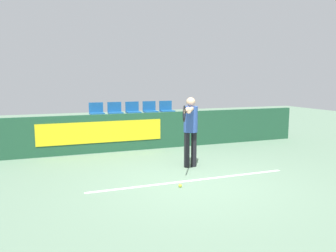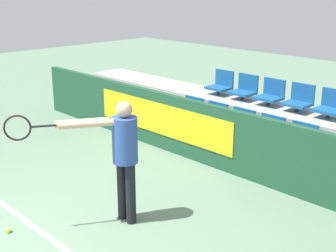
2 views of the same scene
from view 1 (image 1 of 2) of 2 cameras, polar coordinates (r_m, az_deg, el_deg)
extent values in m
plane|color=slate|center=(6.74, 4.45, -9.55)|extent=(30.00, 30.00, 0.00)
cube|color=white|center=(6.77, 4.30, -9.42)|extent=(4.30, 0.08, 0.01)
cube|color=#1E4C33|center=(9.64, -3.81, -0.89)|extent=(10.28, 0.12, 1.08)
cube|color=yellow|center=(9.28, -11.47, -1.05)|extent=(3.45, 0.02, 0.59)
cube|color=#ADA89E|center=(10.20, -4.65, -2.30)|extent=(9.88, 0.90, 0.41)
cube|color=#ADA89E|center=(11.02, -5.94, -0.46)|extent=(9.88, 0.90, 0.82)
cylinder|color=#333333|center=(9.94, -11.44, -1.18)|extent=(0.07, 0.07, 0.11)
cube|color=#195693|center=(9.93, -11.45, -0.71)|extent=(0.46, 0.39, 0.05)
cube|color=#195693|center=(10.08, -11.64, 0.48)|extent=(0.46, 0.04, 0.32)
cylinder|color=#333333|center=(10.05, -8.04, -1.00)|extent=(0.07, 0.07, 0.11)
cube|color=#195693|center=(10.04, -8.05, -0.53)|extent=(0.46, 0.39, 0.05)
cube|color=#195693|center=(10.19, -8.29, 0.64)|extent=(0.46, 0.04, 0.32)
cylinder|color=#333333|center=(10.20, -4.73, -0.81)|extent=(0.07, 0.07, 0.11)
cube|color=#195693|center=(10.19, -4.74, -0.36)|extent=(0.46, 0.39, 0.05)
cube|color=#195693|center=(10.33, -5.02, 0.79)|extent=(0.46, 0.04, 0.32)
cylinder|color=#333333|center=(10.38, -1.53, -0.64)|extent=(0.07, 0.07, 0.11)
cube|color=#195693|center=(10.36, -1.53, -0.19)|extent=(0.46, 0.39, 0.05)
cube|color=#195693|center=(10.51, -1.85, 0.94)|extent=(0.46, 0.04, 0.32)
cylinder|color=#333333|center=(10.58, 1.56, -0.46)|extent=(0.07, 0.07, 0.11)
cube|color=#195693|center=(10.57, 1.56, -0.02)|extent=(0.46, 0.39, 0.05)
cube|color=#195693|center=(10.71, 1.21, 1.08)|extent=(0.46, 0.04, 0.32)
cylinder|color=#333333|center=(10.77, -12.26, 1.70)|extent=(0.07, 0.07, 0.11)
cube|color=#195693|center=(10.76, -12.27, 2.13)|extent=(0.46, 0.39, 0.05)
cube|color=#195693|center=(10.92, -12.43, 3.19)|extent=(0.46, 0.04, 0.32)
cylinder|color=#333333|center=(10.87, -9.11, 1.84)|extent=(0.07, 0.07, 0.11)
cube|color=#195693|center=(10.86, -9.12, 2.27)|extent=(0.46, 0.39, 0.05)
cube|color=#195693|center=(11.02, -9.33, 3.31)|extent=(0.46, 0.04, 0.32)
cylinder|color=#333333|center=(11.01, -6.03, 1.97)|extent=(0.07, 0.07, 0.11)
cube|color=#195693|center=(11.00, -6.04, 2.40)|extent=(0.46, 0.39, 0.05)
cube|color=#195693|center=(11.15, -6.28, 3.43)|extent=(0.46, 0.04, 0.32)
cylinder|color=#333333|center=(11.17, -3.04, 2.09)|extent=(0.07, 0.07, 0.11)
cube|color=#195693|center=(11.16, -3.04, 2.51)|extent=(0.46, 0.39, 0.05)
cube|color=#195693|center=(11.31, -3.32, 3.53)|extent=(0.46, 0.04, 0.32)
cylinder|color=#333333|center=(11.36, -0.13, 2.21)|extent=(0.07, 0.07, 0.11)
cube|color=#195693|center=(11.36, -0.13, 2.62)|extent=(0.46, 0.39, 0.05)
cube|color=#195693|center=(11.51, -0.44, 3.62)|extent=(0.46, 0.04, 0.32)
cylinder|color=black|center=(7.67, 3.30, -4.15)|extent=(0.13, 0.13, 0.83)
cylinder|color=black|center=(7.74, 4.51, -4.05)|extent=(0.13, 0.13, 0.83)
cylinder|color=#2D4C99|center=(7.58, 3.96, 1.19)|extent=(0.33, 0.33, 0.60)
sphere|color=tan|center=(7.54, 3.99, 4.22)|extent=(0.21, 0.21, 0.21)
cylinder|color=tan|center=(7.05, 3.25, 2.79)|extent=(0.41, 0.62, 0.09)
cylinder|color=tan|center=(7.08, 3.92, 2.81)|extent=(0.41, 0.62, 0.09)
cylinder|color=black|center=(6.59, 3.15, 2.42)|extent=(0.17, 0.27, 0.03)
torus|color=black|center=(6.29, 2.84, 2.16)|extent=(0.18, 0.29, 0.32)
sphere|color=#CCDB33|center=(6.35, 2.13, -10.33)|extent=(0.07, 0.07, 0.07)
camera|label=2|loc=(8.29, 46.46, 12.74)|focal=50.00mm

